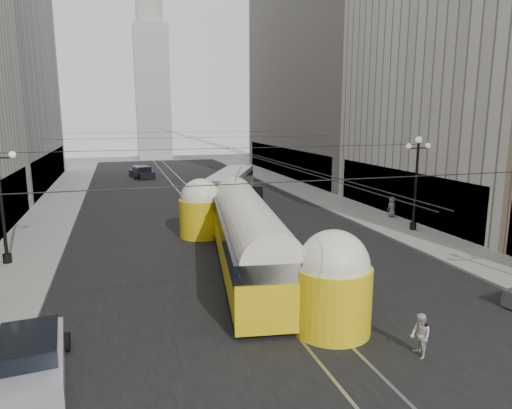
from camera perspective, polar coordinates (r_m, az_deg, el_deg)
road at (r=41.93m, az=-7.40°, el=0.11°), size 20.00×85.00×0.02m
sidewalk_left at (r=45.16m, az=-23.35°, el=0.17°), size 4.00×72.00×0.15m
sidewalk_right at (r=48.54m, az=6.01°, el=1.72°), size 4.00×72.00×0.15m
rail_left at (r=41.82m, az=-8.41°, el=0.06°), size 0.12×85.00×0.04m
rail_right at (r=42.05m, az=-6.39°, el=0.17°), size 0.12×85.00×0.04m
building_right_far at (r=62.70m, az=8.98°, el=18.63°), size 12.60×32.60×32.60m
distant_tower at (r=88.68m, az=-12.90°, el=15.34°), size 6.00×6.00×31.36m
lamppost_left_mid at (r=27.14m, az=-29.30°, el=0.87°), size 1.86×0.44×6.37m
lamppost_right_mid at (r=32.70m, az=19.40°, el=3.16°), size 1.86×0.44×6.37m
catenary at (r=40.26m, az=-7.20°, el=8.11°), size 25.00×72.00×0.23m
streetcar at (r=23.30m, az=-1.01°, el=-3.78°), size 5.08×17.67×3.91m
city_bus at (r=40.73m, az=-3.16°, el=2.20°), size 7.00×12.17×2.98m
sedan_silver at (r=15.98m, az=-26.43°, el=-17.01°), size 2.35×4.76×1.45m
sedan_white_far at (r=50.77m, az=-3.16°, el=2.77°), size 1.92×4.25×1.32m
sedan_dark_far at (r=60.65m, az=-14.09°, el=3.89°), size 3.13×5.14×1.51m
pedestrian_crossing_b at (r=16.51m, az=19.84°, el=-15.18°), size 0.66×0.80×1.50m
pedestrian_sidewalk_right at (r=36.85m, az=16.62°, el=-0.28°), size 0.86×0.63×1.58m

